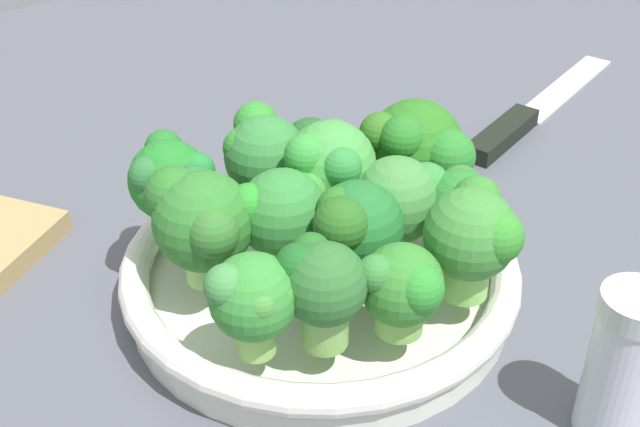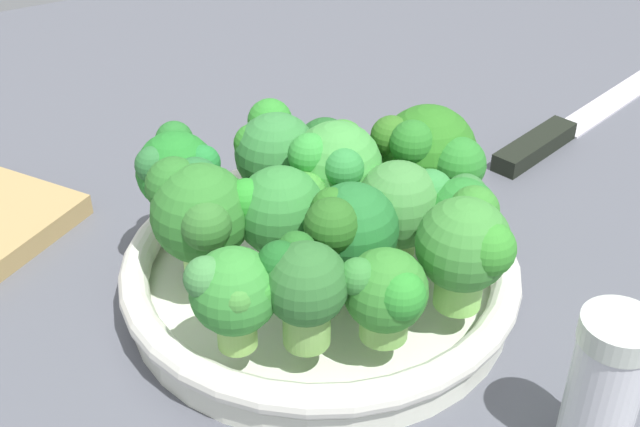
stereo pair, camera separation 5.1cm
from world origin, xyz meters
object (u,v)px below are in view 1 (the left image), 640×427
object	(u,v)px
broccoli_floret_5	(330,165)
pepper_shaker	(622,364)
broccoli_floret_2	(353,227)
broccoli_floret_4	(397,200)
broccoli_floret_12	(282,214)
broccoli_floret_0	(319,283)
broccoli_floret_8	(415,148)
broccoli_floret_9	(169,179)
broccoli_floret_1	(263,154)
broccoli_floret_11	(474,234)
broccoli_floret_7	(315,147)
bowl	(320,274)
broccoli_floret_6	(253,299)
broccoli_floret_13	(200,218)
broccoli_floret_10	(460,205)
broccoli_floret_3	(401,286)
knife	(526,116)

from	to	relation	value
broccoli_floret_5	pepper_shaker	xyz separation A→B (cm)	(20.30, 3.35, -3.55)
broccoli_floret_2	pepper_shaker	world-z (taller)	broccoli_floret_2
broccoli_floret_4	broccoli_floret_12	size ratio (longest dim) A/B	1.03
broccoli_floret_0	broccoli_floret_8	distance (cm)	15.81
broccoli_floret_0	broccoli_floret_9	bearing A→B (deg)	-173.69
broccoli_floret_4	broccoli_floret_12	distance (cm)	7.33
broccoli_floret_5	broccoli_floret_2	bearing A→B (deg)	-24.67
broccoli_floret_0	broccoli_floret_1	world-z (taller)	broccoli_floret_1
broccoli_floret_8	pepper_shaker	size ratio (longest dim) A/B	0.82
broccoli_floret_8	broccoli_floret_2	bearing A→B (deg)	-63.02
broccoli_floret_8	broccoli_floret_9	size ratio (longest dim) A/B	1.10
broccoli_floret_11	broccoli_floret_4	bearing A→B (deg)	-176.37
broccoli_floret_1	broccoli_floret_7	size ratio (longest dim) A/B	1.35
bowl	broccoli_floret_2	world-z (taller)	broccoli_floret_2
broccoli_floret_6	broccoli_floret_9	xyz separation A→B (cm)	(-12.21, 1.91, 0.67)
broccoli_floret_7	broccoli_floret_6	bearing A→B (deg)	-47.60
broccoli_floret_4	broccoli_floret_9	world-z (taller)	broccoli_floret_9
broccoli_floret_1	broccoli_floret_7	xyz separation A→B (cm)	(-0.16, 4.44, -1.02)
broccoli_floret_2	broccoli_floret_7	distance (cm)	11.53
broccoli_floret_1	broccoli_floret_13	distance (cm)	8.57
bowl	broccoli_floret_6	world-z (taller)	broccoli_floret_6
broccoli_floret_2	broccoli_floret_10	bearing A→B (deg)	79.50
broccoli_floret_13	broccoli_floret_5	bearing A→B (deg)	87.76
broccoli_floret_3	broccoli_floret_7	size ratio (longest dim) A/B	1.09
broccoli_floret_1	broccoli_floret_6	distance (cm)	14.58
broccoli_floret_4	broccoli_floret_13	bearing A→B (deg)	-112.53
broccoli_floret_7	broccoli_floret_10	bearing A→B (deg)	11.57
broccoli_floret_6	broccoli_floret_10	world-z (taller)	broccoli_floret_6
broccoli_floret_12	pepper_shaker	bearing A→B (deg)	23.77
broccoli_floret_7	broccoli_floret_9	xyz separation A→B (cm)	(-0.29, -11.15, 1.41)
broccoli_floret_10	pepper_shaker	bearing A→B (deg)	-6.62
broccoli_floret_3	broccoli_floret_13	xyz separation A→B (cm)	(-10.82, -6.06, 1.13)
bowl	broccoli_floret_11	world-z (taller)	broccoli_floret_11
broccoli_floret_7	broccoli_floret_10	size ratio (longest dim) A/B	0.91
broccoli_floret_11	knife	bearing A→B (deg)	123.60
broccoli_floret_3	broccoli_floret_10	size ratio (longest dim) A/B	0.99
broccoli_floret_8	broccoli_floret_3	bearing A→B (deg)	-45.69
broccoli_floret_3	broccoli_floret_4	world-z (taller)	broccoli_floret_4
broccoli_floret_9	broccoli_floret_11	distance (cm)	19.00
broccoli_floret_10	broccoli_floret_3	bearing A→B (deg)	-65.85
pepper_shaker	broccoli_floret_1	bearing A→B (deg)	-168.10
bowl	broccoli_floret_2	size ratio (longest dim) A/B	3.78
broccoli_floret_2	broccoli_floret_12	distance (cm)	4.47
bowl	broccoli_floret_1	bearing A→B (deg)	177.00
broccoli_floret_3	broccoli_floret_4	size ratio (longest dim) A/B	0.80
bowl	broccoli_floret_1	xyz separation A→B (cm)	(-6.71, 0.35, 5.71)
broccoli_floret_4	broccoli_floret_6	size ratio (longest dim) A/B	1.11
broccoli_floret_5	broccoli_floret_11	xyz separation A→B (cm)	(10.33, 2.34, -0.53)
broccoli_floret_11	broccoli_floret_13	size ratio (longest dim) A/B	0.97
broccoli_floret_4	broccoli_floret_9	distance (cm)	14.24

